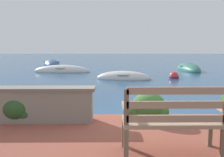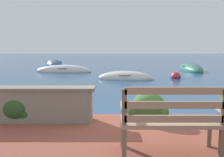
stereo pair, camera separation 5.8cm
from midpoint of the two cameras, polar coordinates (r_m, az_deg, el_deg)
The scene contains 10 objects.
ground_plane at distance 5.32m, azimuth 5.98°, elevation -10.38°, with size 80.00×80.00×0.00m.
park_bench at distance 3.36m, azimuth 13.49°, elevation -8.93°, with size 1.29×0.48×0.93m.
stone_wall at distance 4.93m, azimuth -17.92°, elevation -5.57°, with size 2.39×0.38×0.65m.
hedge_clump_far_left at distance 5.07m, azimuth -20.66°, elevation -6.49°, with size 0.78×0.56×0.53m.
hedge_clump_left at distance 4.83m, azimuth 8.25°, elevation -6.70°, with size 0.80×0.57×0.54m.
rowboat_nearest at distance 11.96m, azimuth 2.92°, elevation 0.11°, with size 2.70×1.32×0.69m.
rowboat_mid at distance 15.32m, azimuth -11.10°, elevation 1.68°, with size 3.38×1.17×0.77m.
rowboat_far at distance 16.72m, azimuth 17.36°, elevation 2.00°, with size 1.14×3.27×0.84m.
rowboat_outer at distance 19.90m, azimuth -13.32°, elevation 3.03°, with size 1.86×3.15×0.87m.
mooring_buoy at distance 12.60m, azimuth 14.20°, elevation 0.39°, with size 0.53×0.53×0.49m.
Camera 2 is at (-0.54, -5.03, 1.66)m, focal length 40.00 mm.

